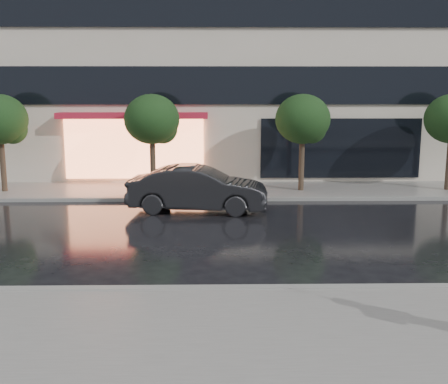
{
  "coord_description": "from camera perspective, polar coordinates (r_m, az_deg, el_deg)",
  "views": [
    {
      "loc": [
        -0.52,
        -12.39,
        4.44
      ],
      "look_at": [
        -0.25,
        3.11,
        1.4
      ],
      "focal_mm": 45.0,
      "sensor_mm": 36.0,
      "label": 1
    }
  ],
  "objects": [
    {
      "name": "tree_far_west",
      "position": [
        24.0,
        -21.67,
        6.7
      ],
      "size": [
        2.2,
        2.2,
        3.99
      ],
      "color": "#33261C",
      "rests_on": "ground"
    },
    {
      "name": "sidewalk_far",
      "position": [
        23.07,
        0.33,
        0.16
      ],
      "size": [
        60.0,
        3.5,
        0.12
      ],
      "primitive_type": "cube",
      "color": "slate",
      "rests_on": "ground"
    },
    {
      "name": "sidewalk_near",
      "position": [
        10.15,
        2.12,
        -14.48
      ],
      "size": [
        60.0,
        4.5,
        0.12
      ],
      "primitive_type": "cube",
      "color": "slate",
      "rests_on": "ground"
    },
    {
      "name": "curb_far",
      "position": [
        21.35,
        0.43,
        -0.71
      ],
      "size": [
        60.0,
        0.25,
        0.14
      ],
      "primitive_type": "cube",
      "color": "gray",
      "rests_on": "ground"
    },
    {
      "name": "tree_mid_west",
      "position": [
        22.6,
        -7.18,
        7.16
      ],
      "size": [
        2.2,
        2.2,
        3.99
      ],
      "color": "#33261C",
      "rests_on": "ground"
    },
    {
      "name": "tree_mid_east",
      "position": [
        22.76,
        8.14,
        7.16
      ],
      "size": [
        2.2,
        2.2,
        3.99
      ],
      "color": "#33261C",
      "rests_on": "ground"
    },
    {
      "name": "ground",
      "position": [
        13.18,
        1.35,
        -8.6
      ],
      "size": [
        120.0,
        120.0,
        0.0
      ],
      "primitive_type": "plane",
      "color": "black",
      "rests_on": "ground"
    },
    {
      "name": "curb_near",
      "position": [
        12.21,
        1.55,
        -9.88
      ],
      "size": [
        60.0,
        0.25,
        0.14
      ],
      "primitive_type": "cube",
      "color": "gray",
      "rests_on": "ground"
    },
    {
      "name": "parked_car",
      "position": [
        19.52,
        -2.67,
        0.32
      ],
      "size": [
        4.97,
        2.22,
        1.59
      ],
      "primitive_type": "imported",
      "rotation": [
        0.0,
        0.0,
        1.46
      ],
      "color": "black",
      "rests_on": "ground"
    }
  ]
}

